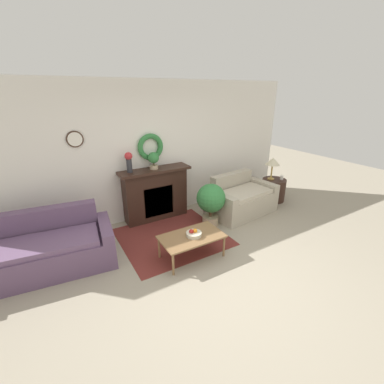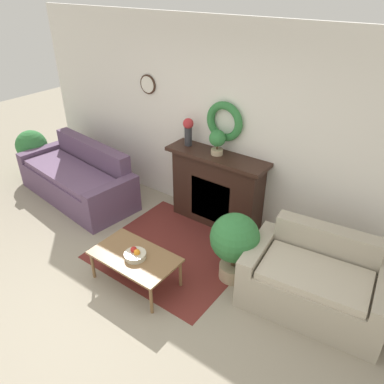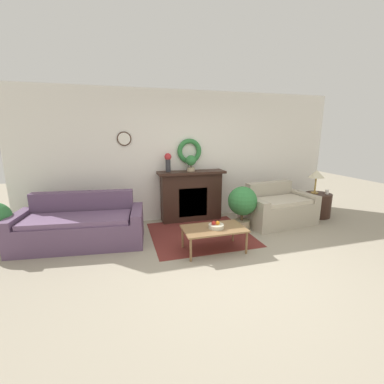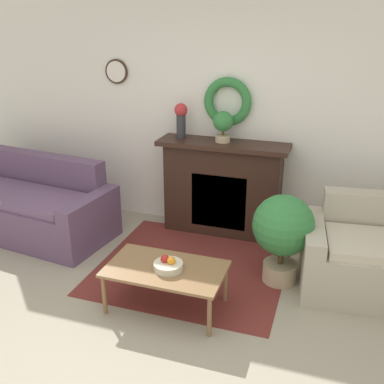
% 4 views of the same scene
% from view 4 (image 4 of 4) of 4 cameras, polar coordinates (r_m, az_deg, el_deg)
% --- Properties ---
extents(ground_plane, '(16.00, 16.00, 0.00)m').
position_cam_4_polar(ground_plane, '(3.49, -7.09, -20.51)').
color(ground_plane, '#9E937F').
extents(floor_rug, '(1.80, 1.67, 0.01)m').
position_cam_4_polar(floor_rug, '(4.52, 0.04, -9.40)').
color(floor_rug, maroon).
rests_on(floor_rug, ground_plane).
extents(wall_back, '(6.80, 0.16, 2.70)m').
position_cam_4_polar(wall_back, '(4.99, 4.29, 10.20)').
color(wall_back, white).
rests_on(wall_back, ground_plane).
extents(fireplace, '(1.42, 0.41, 1.07)m').
position_cam_4_polar(fireplace, '(5.02, 3.88, 0.57)').
color(fireplace, '#331E16').
rests_on(fireplace, ground_plane).
extents(couch_left, '(2.14, 1.11, 0.84)m').
position_cam_4_polar(couch_left, '(5.46, -20.36, -1.64)').
color(couch_left, '#604766').
rests_on(couch_left, ground_plane).
extents(coffee_table, '(0.98, 0.57, 0.38)m').
position_cam_4_polar(coffee_table, '(3.78, -3.35, -10.02)').
color(coffee_table, olive).
rests_on(coffee_table, ground_plane).
extents(fruit_bowl, '(0.24, 0.24, 0.12)m').
position_cam_4_polar(fruit_bowl, '(3.72, -3.03, -9.25)').
color(fruit_bowl, beige).
rests_on(fruit_bowl, coffee_table).
extents(vase_on_mantel_left, '(0.14, 0.14, 0.38)m').
position_cam_4_polar(vase_on_mantel_left, '(4.95, -1.41, 9.39)').
color(vase_on_mantel_left, '#2D2D33').
rests_on(vase_on_mantel_left, fireplace).
extents(potted_plant_on_mantel, '(0.22, 0.22, 0.33)m').
position_cam_4_polar(potted_plant_on_mantel, '(4.80, 3.97, 8.61)').
color(potted_plant_on_mantel, tan).
rests_on(potted_plant_on_mantel, fireplace).
extents(potted_plant_floor_by_loveseat, '(0.56, 0.56, 0.85)m').
position_cam_4_polar(potted_plant_floor_by_loveseat, '(4.13, 11.47, -4.73)').
color(potted_plant_floor_by_loveseat, tan).
rests_on(potted_plant_floor_by_loveseat, ground_plane).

